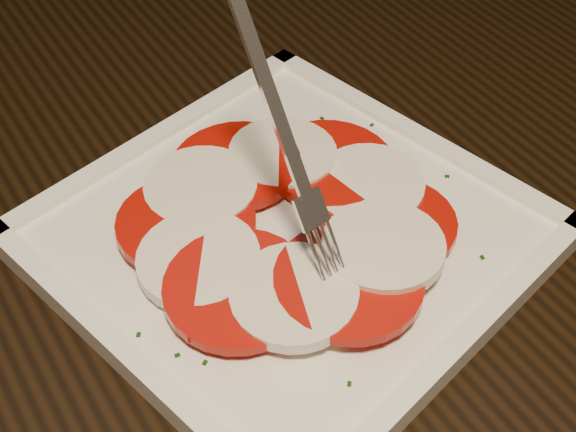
{
  "coord_description": "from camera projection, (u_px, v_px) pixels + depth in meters",
  "views": [
    {
      "loc": [
        -0.23,
        -0.58,
        1.19
      ],
      "look_at": [
        0.01,
        -0.27,
        0.78
      ],
      "focal_mm": 50.0,
      "sensor_mm": 36.0,
      "label": 1
    }
  ],
  "objects": [
    {
      "name": "table",
      "position": [
        275.0,
        265.0,
        0.71
      ],
      "size": [
        1.28,
        0.93,
        0.75
      ],
      "rotation": [
        0.0,
        0.0,
        -0.11
      ],
      "color": "black",
      "rests_on": "ground"
    },
    {
      "name": "fork",
      "position": [
        273.0,
        130.0,
        0.5
      ],
      "size": [
        0.04,
        0.1,
        0.16
      ],
      "primitive_type": null,
      "rotation": [
        0.0,
        0.0,
        -0.01
      ],
      "color": "white",
      "rests_on": "caprese_salad"
    },
    {
      "name": "caprese_salad",
      "position": [
        288.0,
        220.0,
        0.57
      ],
      "size": [
        0.27,
        0.25,
        0.03
      ],
      "color": "#BA0A04",
      "rests_on": "plate"
    },
    {
      "name": "chair",
      "position": [
        13.0,
        40.0,
        1.16
      ],
      "size": [
        0.44,
        0.44,
        0.93
      ],
      "rotation": [
        0.0,
        0.0,
        0.06
      ],
      "color": "black",
      "rests_on": "ground"
    },
    {
      "name": "plate",
      "position": [
        288.0,
        237.0,
        0.59
      ],
      "size": [
        0.35,
        0.35,
        0.01
      ],
      "primitive_type": "cube",
      "rotation": [
        0.0,
        0.0,
        0.13
      ],
      "color": "white",
      "rests_on": "table"
    }
  ]
}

